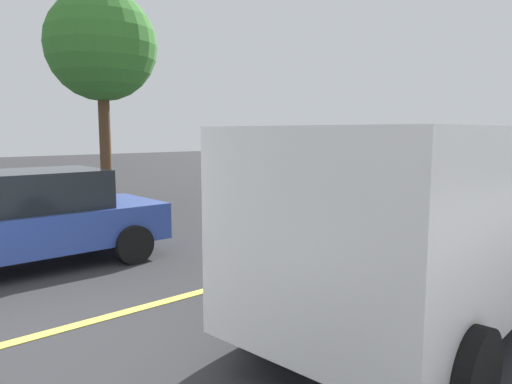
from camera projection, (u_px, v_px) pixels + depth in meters
ground_plane at (6, 345)px, 4.80m from camera, size 80.00×80.00×0.00m
lane_marking_centre at (235, 283)px, 6.77m from camera, size 28.00×0.16×0.01m
white_van at (438, 211)px, 5.33m from camera, size 5.36×2.65×2.20m
car_white_mid_road at (503, 188)px, 11.43m from camera, size 4.55×2.63×1.59m
car_blue_approaching at (20, 220)px, 7.39m from camera, size 4.53×2.00×1.55m
tree_left_verge at (101, 47)px, 13.76m from camera, size 3.21×3.21×6.27m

